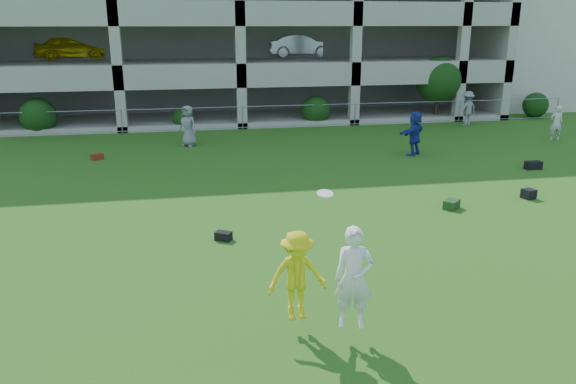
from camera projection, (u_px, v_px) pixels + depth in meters
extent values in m
plane|color=#235114|center=(346.00, 301.00, 11.09)|extent=(100.00, 100.00, 0.00)
cube|color=beige|center=(549.00, 26.00, 40.00)|extent=(16.00, 14.00, 10.00)
imported|color=gray|center=(188.00, 126.00, 24.77)|extent=(1.04, 0.99, 1.80)
imported|color=navy|center=(415.00, 133.00, 23.07)|extent=(1.65, 1.48, 1.82)
imported|color=silver|center=(556.00, 123.00, 26.03)|extent=(0.66, 0.50, 1.62)
imported|color=gray|center=(467.00, 108.00, 29.76)|extent=(1.33, 1.02, 1.81)
cube|color=black|center=(223.00, 236.00, 14.17)|extent=(0.47, 0.42, 0.22)
cube|color=#163613|center=(452.00, 204.00, 16.57)|extent=(0.61, 0.60, 0.26)
cube|color=black|center=(529.00, 194.00, 17.52)|extent=(0.43, 0.43, 0.30)
cube|color=black|center=(533.00, 165.00, 21.03)|extent=(0.60, 0.31, 0.30)
cube|color=#611810|center=(97.00, 157.00, 22.47)|extent=(0.53, 0.46, 0.24)
imported|color=yellow|center=(297.00, 276.00, 9.68)|extent=(1.09, 0.68, 1.62)
imported|color=white|center=(354.00, 278.00, 9.36)|extent=(0.73, 0.57, 1.78)
cylinder|color=white|center=(325.00, 194.00, 9.06)|extent=(0.27, 0.27, 0.09)
cube|color=#9E998C|center=(220.00, 12.00, 40.16)|extent=(30.00, 0.50, 12.00)
cube|color=#9E998C|center=(456.00, 11.00, 36.39)|extent=(0.50, 14.00, 12.00)
cube|color=#9E998C|center=(231.00, 107.00, 35.50)|extent=(30.00, 14.00, 0.30)
cube|color=#9E998C|center=(230.00, 58.00, 34.63)|extent=(30.00, 14.00, 0.30)
cube|color=#9E998C|center=(228.00, 7.00, 33.76)|extent=(30.00, 14.00, 0.30)
cube|color=#9E998C|center=(241.00, 79.00, 28.36)|extent=(30.00, 0.30, 0.90)
cube|color=#9E998C|center=(240.00, 17.00, 27.49)|extent=(30.00, 0.30, 0.90)
cube|color=#9E998C|center=(112.00, 6.00, 26.41)|extent=(0.50, 0.50, 12.00)
cube|color=#9E998C|center=(239.00, 7.00, 27.46)|extent=(0.50, 0.50, 12.00)
cube|color=#9E998C|center=(357.00, 8.00, 28.51)|extent=(0.50, 0.50, 12.00)
cube|color=#9E998C|center=(466.00, 8.00, 29.56)|extent=(0.50, 0.50, 12.00)
cube|color=#605E59|center=(226.00, 11.00, 35.69)|extent=(29.00, 9.00, 11.60)
imported|color=yellow|center=(72.00, 47.00, 30.97)|extent=(4.02, 1.97, 1.32)
imported|color=silver|center=(299.00, 46.00, 33.21)|extent=(4.17, 1.98, 1.32)
cylinder|color=gray|center=(122.00, 121.00, 27.74)|extent=(0.06, 0.06, 1.20)
cylinder|color=gray|center=(243.00, 117.00, 28.79)|extent=(0.06, 0.06, 1.20)
cylinder|color=gray|center=(355.00, 114.00, 29.84)|extent=(0.06, 0.06, 1.20)
cylinder|color=gray|center=(460.00, 111.00, 30.89)|extent=(0.06, 0.06, 1.20)
cylinder|color=gray|center=(557.00, 108.00, 31.94)|extent=(0.06, 0.06, 1.20)
cylinder|color=gray|center=(242.00, 107.00, 28.63)|extent=(36.00, 0.04, 0.04)
cylinder|color=gray|center=(243.00, 127.00, 28.94)|extent=(36.00, 0.04, 0.04)
sphere|color=#163D11|center=(38.00, 116.00, 27.52)|extent=(1.76, 1.76, 1.76)
sphere|color=#163D11|center=(183.00, 118.00, 28.84)|extent=(1.10, 1.10, 1.10)
sphere|color=#163D11|center=(316.00, 110.00, 30.00)|extent=(1.54, 1.54, 1.54)
cylinder|color=#382314|center=(437.00, 103.00, 31.36)|extent=(0.16, 0.16, 1.96)
sphere|color=#163D11|center=(439.00, 80.00, 30.99)|extent=(2.52, 2.52, 2.52)
sphere|color=#163D11|center=(535.00, 105.00, 32.29)|extent=(1.43, 1.43, 1.43)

